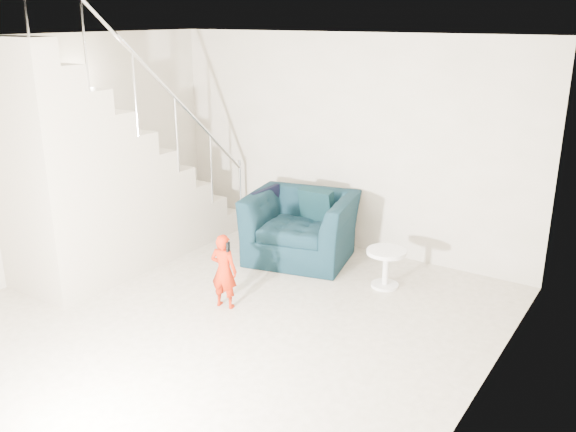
# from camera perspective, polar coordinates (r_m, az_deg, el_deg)

# --- Properties ---
(floor) EXTENTS (5.50, 5.50, 0.00)m
(floor) POSITION_cam_1_polar(r_m,az_deg,el_deg) (6.04, -7.59, -10.45)
(floor) COLOR gray
(floor) RESTS_ON ground
(ceiling) EXTENTS (5.50, 5.50, 0.00)m
(ceiling) POSITION_cam_1_polar(r_m,az_deg,el_deg) (5.31, -8.85, 16.03)
(ceiling) COLOR silver
(ceiling) RESTS_ON back_wall
(back_wall) EXTENTS (5.00, 0.00, 5.00)m
(back_wall) POSITION_cam_1_polar(r_m,az_deg,el_deg) (7.74, 5.43, 6.74)
(back_wall) COLOR #A9A089
(back_wall) RESTS_ON floor
(left_wall) EXTENTS (0.00, 5.50, 5.50)m
(left_wall) POSITION_cam_1_polar(r_m,az_deg,el_deg) (7.38, -23.00, 4.80)
(left_wall) COLOR #A9A089
(left_wall) RESTS_ON floor
(right_wall) EXTENTS (0.00, 5.50, 5.50)m
(right_wall) POSITION_cam_1_polar(r_m,az_deg,el_deg) (4.37, 17.39, -3.25)
(right_wall) COLOR #A9A089
(right_wall) RESTS_ON floor
(armchair) EXTENTS (1.47, 1.35, 0.82)m
(armchair) POSITION_cam_1_polar(r_m,az_deg,el_deg) (7.50, 1.21, -1.03)
(armchair) COLOR black
(armchair) RESTS_ON floor
(toddler) EXTENTS (0.32, 0.24, 0.80)m
(toddler) POSITION_cam_1_polar(r_m,az_deg,el_deg) (6.29, -6.02, -5.14)
(toddler) COLOR #8F1904
(toddler) RESTS_ON floor
(side_table) EXTENTS (0.44, 0.44, 0.44)m
(side_table) POSITION_cam_1_polar(r_m,az_deg,el_deg) (6.83, 9.15, -4.28)
(side_table) COLOR silver
(side_table) RESTS_ON floor
(staircase) EXTENTS (1.02, 3.03, 3.62)m
(staircase) POSITION_cam_1_polar(r_m,az_deg,el_deg) (7.40, -16.92, 2.27)
(staircase) COLOR #ADA089
(staircase) RESTS_ON floor
(cushion) EXTENTS (0.44, 0.21, 0.44)m
(cushion) POSITION_cam_1_polar(r_m,az_deg,el_deg) (7.55, 2.72, 1.01)
(cushion) COLOR black
(cushion) RESTS_ON armchair
(throw) EXTENTS (0.06, 0.56, 0.62)m
(throw) POSITION_cam_1_polar(r_m,az_deg,el_deg) (7.72, -2.09, 0.35)
(throw) COLOR black
(throw) RESTS_ON armchair
(phone) EXTENTS (0.03, 0.05, 0.10)m
(phone) POSITION_cam_1_polar(r_m,az_deg,el_deg) (6.10, -5.63, -2.89)
(phone) COLOR black
(phone) RESTS_ON toddler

